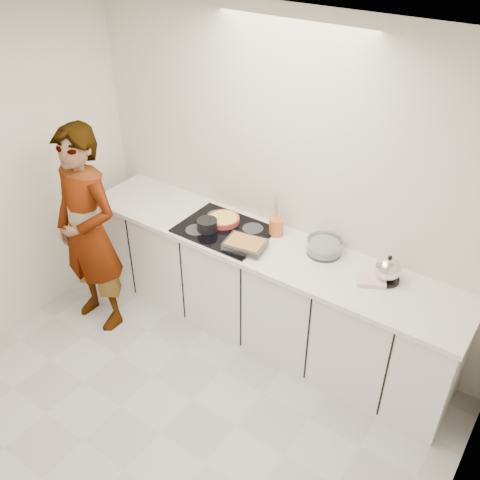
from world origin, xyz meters
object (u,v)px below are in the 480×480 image
Objects in this scene: cook at (88,232)px; hob at (224,230)px; mixing_bowl at (324,247)px; utensil_crock at (276,227)px; kettle at (388,270)px; tart_dish at (223,219)px; saucepan at (207,225)px; baking_dish at (245,244)px.

hob is at bearing 36.92° from cook.
mixing_bowl is 2.30× the size of utensil_crock.
kettle is 1.60× the size of utensil_crock.
mixing_bowl is (0.87, 0.09, 0.02)m from tart_dish.
tart_dish is 1.09m from cook.
cook is at bearing -145.02° from saucepan.
saucepan reaches higher than tart_dish.
baking_dish is (0.39, -0.03, -0.01)m from saucepan.
kettle is (1.38, 0.05, 0.05)m from tart_dish.
kettle reaches higher than utensil_crock.
kettle is 0.13× the size of cook.
cook is (-0.79, -0.55, -0.07)m from saucepan.
cook is at bearing -144.55° from hob.
hob is at bearing -167.49° from mixing_bowl.
saucepan is (-0.11, -0.09, 0.05)m from hob.
hob is 2.16× the size of mixing_bowl.
kettle reaches higher than saucepan.
utensil_crock is at bearing 30.25° from saucepan.
cook is at bearing -138.74° from tart_dish.
baking_dish is (0.28, -0.12, 0.04)m from hob.
kettle is (0.51, -0.04, 0.03)m from mixing_bowl.
tart_dish is 1.49× the size of kettle.
saucepan is at bearing 174.98° from baking_dish.
baking_dish is 0.19× the size of cook.
baking_dish is 0.32m from utensil_crock.
mixing_bowl is at bearing 30.02° from baking_dish.
hob is 0.31m from baking_dish.
mixing_bowl is 0.19× the size of cook.
kettle is (1.03, 0.25, 0.04)m from baking_dish.
mixing_bowl is 1.88m from cook.
baking_dish is 1.06m from kettle.
baking_dish is 1.45× the size of kettle.
saucepan is 0.54× the size of mixing_bowl.
utensil_crock is at bearing 74.91° from baking_dish.
saucepan is 0.10× the size of cook.
tart_dish is 0.18m from saucepan.
tart_dish is at bearing 42.72° from cook.
baking_dish is at bearing -105.09° from utensil_crock.
mixing_bowl is at bearing 27.13° from cook.
utensil_crock reaches higher than mixing_bowl.
cook is (-0.82, -0.72, -0.05)m from tart_dish.
mixing_bowl is at bearing 6.09° from tart_dish.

